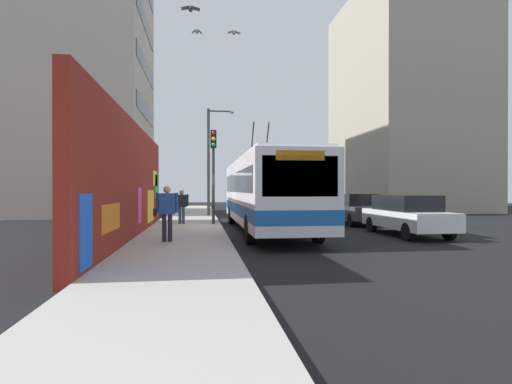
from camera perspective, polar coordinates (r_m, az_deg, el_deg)
name	(u,v)px	position (r m, az deg, el deg)	size (l,w,h in m)	color
ground_plane	(222,229)	(18.56, -4.79, -5.22)	(80.00, 80.00, 0.00)	black
sidewalk_slab	(186,228)	(18.54, -9.76, -5.00)	(48.00, 3.20, 0.15)	#ADA8A0
graffiti_wall	(133,182)	(15.14, -16.86, 1.34)	(14.97, 0.32, 4.14)	maroon
building_far_left	(86,81)	(32.86, -22.75, 14.13)	(10.54, 8.49, 19.29)	#B2A899
building_far_right	(403,104)	(39.47, 19.91, 11.58)	(13.74, 9.42, 19.02)	#9E937F
city_bus	(265,191)	(17.44, 1.33, 0.16)	(12.39, 2.59, 4.90)	silver
parked_car_white	(406,214)	(16.92, 20.33, -2.94)	(4.63, 1.77, 1.58)	white
parked_car_dark_gray	(355,208)	(21.75, 13.72, -2.21)	(4.46, 1.80, 1.58)	#38383D
parked_car_silver	(324,204)	(26.91, 9.45, -1.72)	(4.57, 1.79, 1.58)	#B7B7BC
pedestrian_near_wall	(167,209)	(13.16, -12.39, -2.28)	(0.24, 0.77, 1.77)	#1E1E2D
pedestrian_midblock	(182,204)	(19.94, -10.37, -1.67)	(0.22, 0.66, 1.63)	#2D3F59
traffic_light	(213,161)	(19.60, -5.99, 4.33)	(0.49, 0.28, 4.50)	#2D382D
street_lamp	(211,154)	(26.54, -6.27, 5.27)	(0.44, 1.73, 6.88)	#4C4C51
flying_pigeons	(208,27)	(18.05, -6.70, 22.03)	(8.36, 2.26, 2.58)	slate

